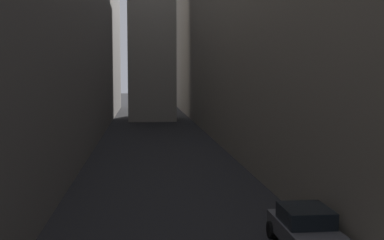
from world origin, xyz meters
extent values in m
plane|color=#232326|center=(0.00, 48.00, 0.00)|extent=(264.00, 264.00, 0.00)
cube|color=slate|center=(-11.09, 50.00, 11.79)|extent=(11.19, 108.00, 23.57)
cube|color=gray|center=(10.84, 50.00, 12.09)|extent=(10.69, 108.00, 24.18)
cube|color=#4C4C51|center=(4.40, 20.95, 0.64)|extent=(1.80, 4.09, 0.64)
cube|color=black|center=(4.40, 20.94, 1.25)|extent=(1.66, 2.05, 0.59)
cylinder|color=black|center=(3.50, 22.34, 0.32)|extent=(0.22, 0.64, 0.64)
cylinder|color=black|center=(5.30, 22.34, 0.32)|extent=(0.22, 0.64, 0.64)
camera|label=1|loc=(-1.42, 3.69, 6.27)|focal=47.27mm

